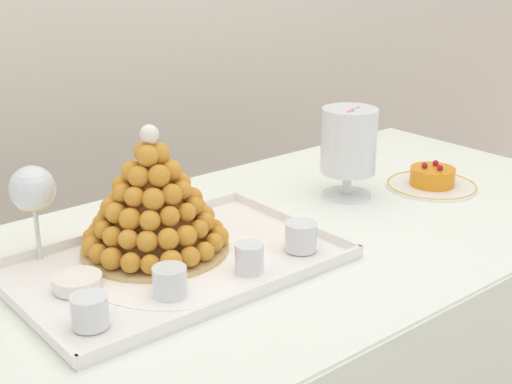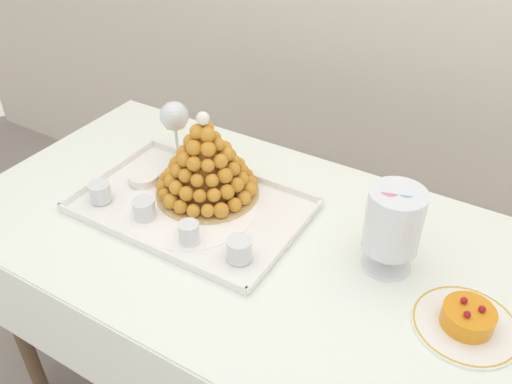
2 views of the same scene
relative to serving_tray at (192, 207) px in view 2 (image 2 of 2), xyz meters
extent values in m
cylinder|color=brown|center=(-0.46, -0.30, -0.40)|extent=(0.04, 0.04, 0.74)
cylinder|color=brown|center=(-0.46, 0.29, -0.40)|extent=(0.04, 0.04, 0.74)
cube|color=brown|center=(0.24, 0.00, -0.02)|extent=(1.51, 0.71, 0.02)
cube|color=white|center=(0.24, 0.00, -0.01)|extent=(1.57, 0.77, 0.00)
cube|color=white|center=(0.24, 0.38, -0.14)|extent=(1.57, 0.01, 0.26)
cube|color=white|center=(-0.55, 0.00, -0.14)|extent=(0.01, 0.77, 0.26)
cube|color=white|center=(0.00, 0.00, 0.00)|extent=(0.55, 0.36, 0.01)
cube|color=white|center=(0.00, -0.18, 0.01)|extent=(0.55, 0.01, 0.02)
cube|color=white|center=(0.00, 0.18, 0.01)|extent=(0.55, 0.01, 0.02)
cube|color=white|center=(-0.28, 0.00, 0.01)|extent=(0.01, 0.36, 0.02)
cube|color=white|center=(0.28, 0.00, 0.01)|extent=(0.01, 0.36, 0.02)
cylinder|color=white|center=(0.00, 0.00, 0.00)|extent=(0.33, 0.33, 0.00)
cylinder|color=tan|center=(0.00, 0.07, 0.01)|extent=(0.27, 0.27, 0.01)
cone|color=#B47125|center=(0.00, 0.07, 0.10)|extent=(0.19, 0.19, 0.19)
sphere|color=gold|center=(0.11, 0.07, 0.03)|extent=(0.04, 0.04, 0.04)
sphere|color=gold|center=(0.11, 0.10, 0.03)|extent=(0.04, 0.04, 0.04)
sphere|color=orange|center=(0.09, 0.13, 0.03)|extent=(0.04, 0.04, 0.04)
sphere|color=orange|center=(0.07, 0.16, 0.03)|extent=(0.03, 0.03, 0.03)
sphere|color=gold|center=(0.04, 0.17, 0.03)|extent=(0.04, 0.04, 0.04)
sphere|color=orange|center=(0.00, 0.18, 0.03)|extent=(0.04, 0.04, 0.04)
sphere|color=gold|center=(-0.03, 0.17, 0.03)|extent=(0.04, 0.04, 0.04)
sphere|color=gold|center=(-0.06, 0.16, 0.03)|extent=(0.04, 0.04, 0.04)
sphere|color=orange|center=(-0.09, 0.13, 0.03)|extent=(0.04, 0.04, 0.04)
sphere|color=gold|center=(-0.10, 0.10, 0.03)|extent=(0.04, 0.04, 0.04)
sphere|color=orange|center=(-0.11, 0.07, 0.03)|extent=(0.04, 0.04, 0.04)
sphere|color=orange|center=(-0.10, 0.03, 0.03)|extent=(0.04, 0.04, 0.04)
sphere|color=orange|center=(-0.09, 0.00, 0.03)|extent=(0.03, 0.03, 0.03)
sphere|color=orange|center=(-0.06, -0.02, 0.03)|extent=(0.03, 0.03, 0.03)
sphere|color=gold|center=(-0.03, -0.04, 0.03)|extent=(0.04, 0.04, 0.04)
sphere|color=orange|center=(0.00, -0.04, 0.03)|extent=(0.04, 0.04, 0.04)
sphere|color=gold|center=(0.04, -0.04, 0.03)|extent=(0.03, 0.03, 0.03)
sphere|color=gold|center=(0.07, -0.02, 0.03)|extent=(0.03, 0.03, 0.03)
sphere|color=orange|center=(0.09, 0.00, 0.03)|extent=(0.04, 0.04, 0.04)
sphere|color=orange|center=(0.11, 0.03, 0.03)|extent=(0.04, 0.04, 0.04)
sphere|color=orange|center=(0.09, 0.10, 0.06)|extent=(0.04, 0.04, 0.04)
sphere|color=orange|center=(0.07, 0.13, 0.06)|extent=(0.03, 0.03, 0.03)
sphere|color=gold|center=(0.04, 0.15, 0.06)|extent=(0.04, 0.04, 0.04)
sphere|color=gold|center=(0.01, 0.16, 0.06)|extent=(0.04, 0.04, 0.04)
sphere|color=orange|center=(-0.02, 0.16, 0.06)|extent=(0.04, 0.04, 0.04)
sphere|color=orange|center=(-0.05, 0.14, 0.06)|extent=(0.03, 0.03, 0.03)
sphere|color=orange|center=(-0.08, 0.12, 0.06)|extent=(0.03, 0.03, 0.03)
sphere|color=orange|center=(-0.09, 0.09, 0.06)|extent=(0.03, 0.03, 0.03)
sphere|color=orange|center=(-0.09, 0.05, 0.06)|extent=(0.04, 0.04, 0.04)
sphere|color=gold|center=(-0.08, 0.02, 0.06)|extent=(0.03, 0.03, 0.03)
sphere|color=gold|center=(-0.06, -0.01, 0.06)|extent=(0.04, 0.04, 0.04)
sphere|color=gold|center=(-0.03, -0.02, 0.06)|extent=(0.04, 0.04, 0.04)
sphere|color=orange|center=(0.01, -0.02, 0.06)|extent=(0.04, 0.04, 0.04)
sphere|color=orange|center=(0.04, -0.02, 0.06)|extent=(0.03, 0.03, 0.03)
sphere|color=gold|center=(0.07, 0.00, 0.06)|extent=(0.03, 0.03, 0.03)
sphere|color=orange|center=(0.09, 0.03, 0.06)|extent=(0.04, 0.04, 0.04)
sphere|color=orange|center=(0.09, 0.07, 0.06)|extent=(0.04, 0.04, 0.04)
sphere|color=gold|center=(0.06, 0.11, 0.09)|extent=(0.03, 0.03, 0.03)
sphere|color=orange|center=(0.03, 0.14, 0.09)|extent=(0.03, 0.03, 0.03)
sphere|color=orange|center=(-0.01, 0.14, 0.09)|extent=(0.04, 0.04, 0.04)
sphere|color=gold|center=(-0.04, 0.13, 0.09)|extent=(0.03, 0.03, 0.03)
sphere|color=orange|center=(-0.06, 0.10, 0.09)|extent=(0.04, 0.04, 0.04)
sphere|color=gold|center=(-0.07, 0.07, 0.09)|extent=(0.04, 0.04, 0.04)
sphere|color=orange|center=(-0.06, 0.04, 0.09)|extent=(0.04, 0.04, 0.04)
sphere|color=gold|center=(-0.04, 0.01, 0.09)|extent=(0.04, 0.04, 0.04)
sphere|color=orange|center=(-0.01, 0.00, 0.09)|extent=(0.04, 0.04, 0.04)
sphere|color=orange|center=(0.03, 0.00, 0.09)|extent=(0.03, 0.03, 0.03)
sphere|color=orange|center=(0.05, 0.02, 0.09)|extent=(0.03, 0.03, 0.03)
sphere|color=orange|center=(0.07, 0.05, 0.09)|extent=(0.04, 0.04, 0.04)
sphere|color=orange|center=(0.07, 0.08, 0.09)|extent=(0.04, 0.04, 0.04)
sphere|color=gold|center=(0.03, 0.11, 0.12)|extent=(0.04, 0.04, 0.04)
sphere|color=gold|center=(0.00, 0.12, 0.12)|extent=(0.04, 0.04, 0.04)
sphere|color=gold|center=(-0.03, 0.11, 0.12)|extent=(0.04, 0.04, 0.04)
sphere|color=orange|center=(-0.05, 0.08, 0.12)|extent=(0.03, 0.03, 0.03)
sphere|color=gold|center=(-0.05, 0.05, 0.12)|extent=(0.04, 0.04, 0.04)
sphere|color=orange|center=(-0.03, 0.02, 0.12)|extent=(0.04, 0.04, 0.04)
sphere|color=orange|center=(0.01, 0.01, 0.12)|extent=(0.04, 0.04, 0.04)
sphere|color=gold|center=(0.04, 0.03, 0.12)|extent=(0.03, 0.03, 0.03)
sphere|color=gold|center=(0.05, 0.06, 0.12)|extent=(0.04, 0.04, 0.04)
sphere|color=gold|center=(0.05, 0.09, 0.12)|extent=(0.04, 0.04, 0.04)
sphere|color=orange|center=(0.01, 0.10, 0.15)|extent=(0.03, 0.03, 0.03)
sphere|color=gold|center=(-0.03, 0.09, 0.15)|extent=(0.04, 0.04, 0.04)
sphere|color=orange|center=(-0.03, 0.06, 0.15)|extent=(0.04, 0.04, 0.04)
sphere|color=orange|center=(0.00, 0.03, 0.15)|extent=(0.04, 0.04, 0.04)
sphere|color=gold|center=(0.03, 0.05, 0.16)|extent=(0.04, 0.04, 0.04)
sphere|color=orange|center=(0.03, 0.08, 0.15)|extent=(0.03, 0.03, 0.03)
sphere|color=gold|center=(0.00, 0.08, 0.19)|extent=(0.04, 0.04, 0.04)
sphere|color=gold|center=(-0.01, 0.06, 0.19)|extent=(0.04, 0.04, 0.04)
sphere|color=gold|center=(0.02, 0.06, 0.18)|extent=(0.04, 0.04, 0.04)
sphere|color=white|center=(0.00, 0.07, 0.22)|extent=(0.03, 0.03, 0.03)
cylinder|color=silver|center=(-0.21, -0.10, 0.03)|extent=(0.06, 0.06, 0.05)
cylinder|color=#F4EAC6|center=(-0.21, -0.10, 0.01)|extent=(0.05, 0.05, 0.02)
cylinder|color=white|center=(-0.21, -0.10, 0.03)|extent=(0.05, 0.05, 0.01)
sphere|color=brown|center=(-0.21, -0.10, 0.04)|extent=(0.02, 0.02, 0.02)
cylinder|color=silver|center=(-0.07, -0.09, 0.03)|extent=(0.06, 0.06, 0.05)
cylinder|color=#F4EAC6|center=(-0.07, -0.09, 0.01)|extent=(0.05, 0.05, 0.02)
cylinder|color=white|center=(-0.07, -0.09, 0.03)|extent=(0.05, 0.05, 0.01)
sphere|color=brown|center=(-0.07, -0.10, 0.04)|extent=(0.02, 0.02, 0.02)
cylinder|color=silver|center=(0.08, -0.11, 0.03)|extent=(0.05, 0.05, 0.05)
cylinder|color=#F4EAC6|center=(0.08, -0.11, 0.01)|extent=(0.04, 0.04, 0.02)
cylinder|color=white|center=(0.08, -0.11, 0.03)|extent=(0.04, 0.04, 0.02)
sphere|color=brown|center=(0.08, -0.11, 0.04)|extent=(0.01, 0.01, 0.01)
cylinder|color=silver|center=(0.21, -0.10, 0.03)|extent=(0.06, 0.06, 0.05)
cylinder|color=brown|center=(0.21, -0.10, 0.01)|extent=(0.05, 0.05, 0.02)
cylinder|color=#8C603D|center=(0.21, -0.10, 0.03)|extent=(0.05, 0.05, 0.02)
sphere|color=brown|center=(0.21, -0.11, 0.04)|extent=(0.02, 0.02, 0.02)
cylinder|color=white|center=(-0.17, 0.02, 0.01)|extent=(0.08, 0.08, 0.02)
cylinder|color=#F2CC59|center=(-0.17, 0.02, 0.02)|extent=(0.07, 0.07, 0.00)
cylinder|color=white|center=(0.49, 0.06, 0.00)|extent=(0.11, 0.11, 0.01)
cylinder|color=white|center=(0.49, 0.06, 0.03)|extent=(0.02, 0.02, 0.05)
cylinder|color=white|center=(0.49, 0.06, 0.12)|extent=(0.12, 0.12, 0.14)
cylinder|color=#F9A54C|center=(0.52, 0.06, 0.07)|extent=(0.04, 0.04, 0.02)
cylinder|color=#F9A54C|center=(0.49, 0.07, 0.07)|extent=(0.05, 0.04, 0.05)
cylinder|color=brown|center=(0.46, 0.06, 0.07)|extent=(0.05, 0.05, 0.04)
cylinder|color=#9ED860|center=(0.49, 0.02, 0.07)|extent=(0.04, 0.04, 0.03)
cylinder|color=yellow|center=(0.50, 0.06, 0.09)|extent=(0.05, 0.05, 0.04)
cylinder|color=yellow|center=(0.48, 0.06, 0.09)|extent=(0.06, 0.05, 0.06)
cylinder|color=#D199D8|center=(0.49, 0.03, 0.09)|extent=(0.05, 0.04, 0.05)
cylinder|color=brown|center=(0.50, 0.08, 0.10)|extent=(0.04, 0.04, 0.05)
cylinder|color=#D199D8|center=(0.47, 0.06, 0.10)|extent=(0.06, 0.05, 0.06)
cylinder|color=#D199D8|center=(0.50, 0.04, 0.10)|extent=(0.05, 0.05, 0.04)
cylinder|color=pink|center=(0.49, 0.07, 0.12)|extent=(0.06, 0.04, 0.06)
cylinder|color=yellow|center=(0.48, 0.05, 0.12)|extent=(0.05, 0.04, 0.05)
cylinder|color=#D199D8|center=(0.52, 0.05, 0.12)|extent=(0.06, 0.04, 0.06)
cylinder|color=#72B2E0|center=(0.48, 0.06, 0.14)|extent=(0.05, 0.04, 0.05)
cylinder|color=#F9A54C|center=(0.48, 0.03, 0.14)|extent=(0.05, 0.04, 0.03)
cylinder|color=#D199D8|center=(0.51, 0.06, 0.14)|extent=(0.06, 0.05, 0.06)
cylinder|color=brown|center=(0.48, 0.06, 0.16)|extent=(0.05, 0.05, 0.04)
cylinder|color=#9ED860|center=(0.49, 0.03, 0.16)|extent=(0.05, 0.05, 0.04)
cylinder|color=#D199D8|center=(0.52, 0.06, 0.16)|extent=(0.05, 0.05, 0.05)
cylinder|color=#72B2E0|center=(0.49, 0.07, 0.16)|extent=(0.05, 0.04, 0.05)
cylinder|color=pink|center=(0.47, 0.05, 0.18)|extent=(0.05, 0.05, 0.05)
cylinder|color=#9ED860|center=(0.50, 0.03, 0.18)|extent=(0.05, 0.04, 0.03)
cylinder|color=#72B2E0|center=(0.50, 0.06, 0.18)|extent=(0.05, 0.04, 0.04)
cylinder|color=brown|center=(0.48, 0.09, 0.18)|extent=(0.05, 0.05, 0.03)
cylinder|color=white|center=(0.69, -0.03, 0.00)|extent=(0.21, 0.21, 0.01)
torus|color=gold|center=(0.69, -0.03, 0.00)|extent=(0.20, 0.20, 0.00)
cylinder|color=orange|center=(0.69, -0.03, 0.02)|extent=(0.10, 0.10, 0.04)
sphere|color=#A51923|center=(0.70, -0.02, 0.05)|extent=(0.01, 0.01, 0.01)
sphere|color=#A51923|center=(0.67, -0.01, 0.05)|extent=(0.01, 0.01, 0.01)
sphere|color=#A51923|center=(0.68, -0.05, 0.05)|extent=(0.01, 0.01, 0.01)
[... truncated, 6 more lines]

